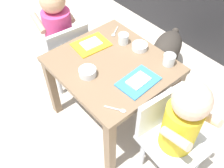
# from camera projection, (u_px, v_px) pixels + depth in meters

# --- Properties ---
(ground_plane) EXTENTS (7.00, 7.00, 0.00)m
(ground_plane) POSITION_uv_depth(u_px,v_px,m) (112.00, 115.00, 1.67)
(ground_plane) COLOR beige
(dining_table) EXTENTS (0.59, 0.55, 0.46)m
(dining_table) POSITION_uv_depth(u_px,v_px,m) (112.00, 74.00, 1.39)
(dining_table) COLOR #7A6047
(dining_table) RESTS_ON ground
(seated_child_left) EXTENTS (0.31, 0.31, 0.70)m
(seated_child_left) POSITION_uv_depth(u_px,v_px,m) (59.00, 30.00, 1.57)
(seated_child_left) COLOR silver
(seated_child_left) RESTS_ON ground
(seated_child_right) EXTENTS (0.30, 0.30, 0.68)m
(seated_child_right) POSITION_uv_depth(u_px,v_px,m) (180.00, 123.00, 1.11)
(seated_child_right) COLOR silver
(seated_child_right) RESTS_ON ground
(dog) EXTENTS (0.30, 0.44, 0.31)m
(dog) POSITION_uv_depth(u_px,v_px,m) (166.00, 50.00, 1.80)
(dog) COLOR #332D28
(dog) RESTS_ON ground
(food_tray_left) EXTENTS (0.16, 0.20, 0.02)m
(food_tray_left) POSITION_uv_depth(u_px,v_px,m) (91.00, 44.00, 1.43)
(food_tray_left) COLOR gold
(food_tray_left) RESTS_ON dining_table
(food_tray_right) EXTENTS (0.15, 0.21, 0.02)m
(food_tray_right) POSITION_uv_depth(u_px,v_px,m) (138.00, 81.00, 1.23)
(food_tray_right) COLOR #388CD8
(food_tray_right) RESTS_ON dining_table
(water_cup_left) EXTENTS (0.06, 0.06, 0.06)m
(water_cup_left) POSITION_uv_depth(u_px,v_px,m) (123.00, 39.00, 1.43)
(water_cup_left) COLOR white
(water_cup_left) RESTS_ON dining_table
(water_cup_right) EXTENTS (0.06, 0.06, 0.06)m
(water_cup_right) POSITION_uv_depth(u_px,v_px,m) (169.00, 60.00, 1.31)
(water_cup_right) COLOR white
(water_cup_right) RESTS_ON dining_table
(cereal_bowl_right_side) EXTENTS (0.09, 0.09, 0.03)m
(cereal_bowl_right_side) POSITION_uv_depth(u_px,v_px,m) (140.00, 46.00, 1.40)
(cereal_bowl_right_side) COLOR white
(cereal_bowl_right_side) RESTS_ON dining_table
(veggie_bowl_far) EXTENTS (0.09, 0.09, 0.04)m
(veggie_bowl_far) POSITION_uv_depth(u_px,v_px,m) (88.00, 72.00, 1.26)
(veggie_bowl_far) COLOR white
(veggie_bowl_far) RESTS_ON dining_table
(spoon_by_left_tray) EXTENTS (0.09, 0.06, 0.01)m
(spoon_by_left_tray) POSITION_uv_depth(u_px,v_px,m) (118.00, 109.00, 1.12)
(spoon_by_left_tray) COLOR silver
(spoon_by_left_tray) RESTS_ON dining_table
(spoon_by_right_tray) EXTENTS (0.06, 0.09, 0.01)m
(spoon_by_right_tray) POSITION_uv_depth(u_px,v_px,m) (115.00, 32.00, 1.51)
(spoon_by_right_tray) COLOR silver
(spoon_by_right_tray) RESTS_ON dining_table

